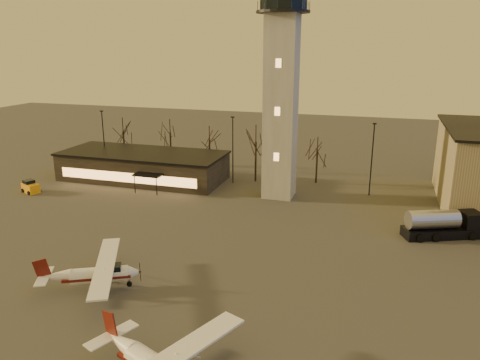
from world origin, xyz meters
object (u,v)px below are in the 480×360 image
object	(u,v)px
cessna_rear	(102,277)
terminal	(143,166)
service_cart	(31,188)
control_tower	(282,76)
fuel_truck	(442,226)

from	to	relation	value
cessna_rear	terminal	bearing A→B (deg)	85.78
terminal	service_cart	bearing A→B (deg)	-137.94
control_tower	terminal	world-z (taller)	control_tower
service_cart	cessna_rear	bearing A→B (deg)	-15.65
control_tower	cessna_rear	bearing A→B (deg)	-106.60
control_tower	cessna_rear	distance (m)	34.54
terminal	service_cart	xyz separation A→B (m)	(-12.06, -10.88, -1.49)
control_tower	cessna_rear	size ratio (longest dim) A/B	2.98
control_tower	terminal	bearing A→B (deg)	174.85
fuel_truck	service_cart	size ratio (longest dim) A/B	2.75
terminal	service_cart	size ratio (longest dim) A/B	8.11
terminal	service_cart	world-z (taller)	terminal
control_tower	cessna_rear	world-z (taller)	control_tower
terminal	cessna_rear	xyz separation A→B (m)	(13.14, -31.69, -1.07)
terminal	cessna_rear	size ratio (longest dim) A/B	2.32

